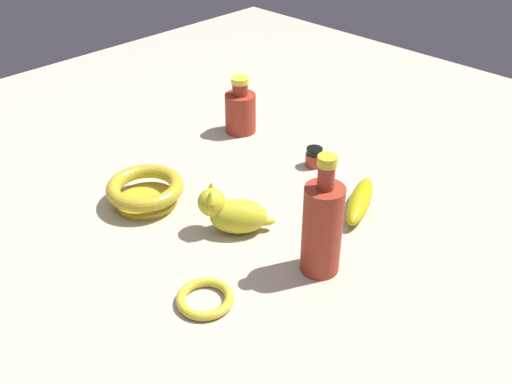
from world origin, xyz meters
TOP-DOWN VIEW (x-y plane):
  - ground at (0.00, 0.00)m, footprint 2.00×2.00m
  - bottle_tall at (0.17, -0.02)m, footprint 0.06×0.06m
  - bowl at (-0.19, -0.11)m, footprint 0.15×0.15m
  - nail_polish_jar at (-0.05, 0.23)m, footprint 0.04×0.04m
  - bottle_short at (-0.28, 0.23)m, footprint 0.07×0.07m
  - banana at (0.12, 0.17)m, footprint 0.10×0.16m
  - cat_figurine at (-0.01, -0.05)m, footprint 0.12×0.11m
  - bangle at (0.10, -0.21)m, footprint 0.09×0.09m

SIDE VIEW (x-z plane):
  - ground at x=0.00m, z-range 0.00..0.00m
  - bangle at x=0.10m, z-range 0.00..0.02m
  - banana at x=0.12m, z-range 0.00..0.04m
  - nail_polish_jar at x=-0.05m, z-range 0.00..0.04m
  - bowl at x=-0.19m, z-range 0.00..0.05m
  - cat_figurine at x=-0.01m, z-range -0.01..0.09m
  - bottle_short at x=-0.28m, z-range -0.01..0.12m
  - bottle_tall at x=0.17m, z-range -0.02..0.19m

